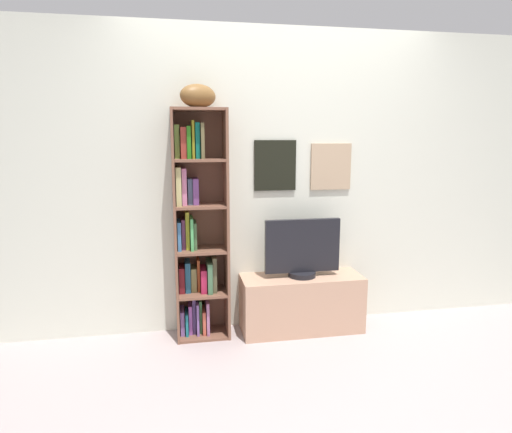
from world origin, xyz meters
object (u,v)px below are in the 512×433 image
object	(u,v)px
bookshelf	(197,231)
tv_stand	(301,303)
football	(198,96)
television	(302,249)

from	to	relation	value
bookshelf	tv_stand	size ratio (longest dim) A/B	1.81
bookshelf	football	world-z (taller)	football
bookshelf	football	xyz separation A→B (m)	(0.03, -0.03, 1.00)
tv_stand	television	size ratio (longest dim) A/B	1.61
bookshelf	television	size ratio (longest dim) A/B	2.92
bookshelf	television	bearing A→B (deg)	-5.08
television	bookshelf	bearing A→B (deg)	174.92
football	tv_stand	size ratio (longest dim) A/B	0.29
bookshelf	tv_stand	bearing A→B (deg)	-5.16
football	television	bearing A→B (deg)	-3.12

